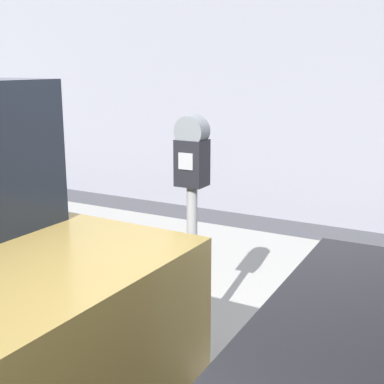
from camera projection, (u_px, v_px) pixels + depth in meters
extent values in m
cube|color=#9E9B96|center=(260.00, 291.00, 4.53)|extent=(24.00, 2.80, 0.12)
cylinder|color=gray|center=(192.00, 269.00, 3.42)|extent=(0.07, 0.07, 1.09)
cube|color=black|center=(192.00, 163.00, 3.26)|extent=(0.18, 0.15, 0.29)
cube|color=gray|center=(186.00, 161.00, 3.19)|extent=(0.10, 0.01, 0.10)
cylinder|color=slate|center=(192.00, 131.00, 3.21)|extent=(0.19, 0.12, 0.19)
cylinder|color=black|center=(73.00, 346.00, 3.15)|extent=(0.64, 0.24, 0.63)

